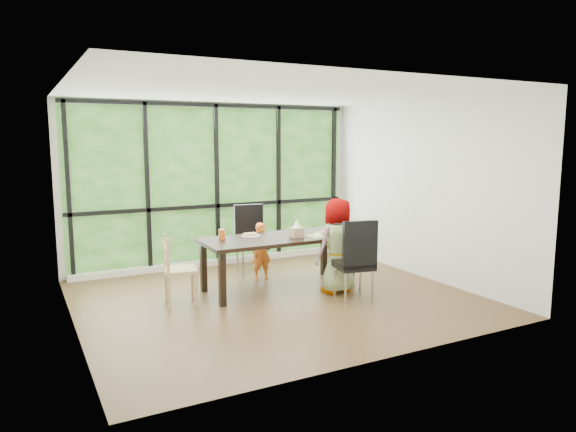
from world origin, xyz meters
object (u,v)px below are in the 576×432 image
object	(u,v)px
dining_table	(278,263)
child_toddler	(262,251)
chair_end_beech	(181,270)
plate_far	(251,236)
green_cup	(343,230)
orange_cup	(222,234)
chair_interior_leather	(354,259)
plate_near	(323,235)
chair_window_leather	(252,240)
tissue_box	(297,232)
child_older	(337,246)

from	to	relation	value
dining_table	child_toddler	world-z (taller)	child_toddler
chair_end_beech	plate_far	xyz separation A→B (m)	(1.08, 0.23, 0.31)
dining_table	green_cup	bearing A→B (deg)	-17.11
dining_table	child_toddler	bearing A→B (deg)	90.00
orange_cup	chair_interior_leather	bearing A→B (deg)	-37.10
dining_table	plate_near	size ratio (longest dim) A/B	8.85
orange_cup	green_cup	bearing A→B (deg)	-15.85
chair_window_leather	plate_near	xyz separation A→B (m)	(0.61, -1.13, 0.22)
chair_end_beech	dining_table	bearing A→B (deg)	-79.59
tissue_box	plate_near	bearing A→B (deg)	-5.51
tissue_box	dining_table	bearing A→B (deg)	146.89
chair_end_beech	green_cup	xyz separation A→B (m)	(2.31, -0.24, 0.37)
orange_cup	tissue_box	xyz separation A→B (m)	(0.98, -0.34, -0.00)
plate_far	chair_window_leather	bearing A→B (deg)	65.38
chair_end_beech	orange_cup	bearing A→B (deg)	-61.65
green_cup	tissue_box	world-z (taller)	green_cup
chair_window_leather	plate_far	distance (m)	0.85
chair_interior_leather	tissue_box	size ratio (longest dim) A/B	6.91
child_toddler	plate_far	distance (m)	0.59
chair_window_leather	orange_cup	size ratio (longest dim) A/B	7.83
plate_far	green_cup	xyz separation A→B (m)	(1.22, -0.47, 0.06)
plate_near	orange_cup	world-z (taller)	orange_cup
plate_far	tissue_box	world-z (taller)	tissue_box
dining_table	chair_interior_leather	world-z (taller)	chair_interior_leather
chair_end_beech	child_older	distance (m)	2.12
dining_table	green_cup	distance (m)	1.03
child_toddler	child_older	xyz separation A→B (m)	(0.64, -1.08, 0.22)
child_older	tissue_box	world-z (taller)	child_older
dining_table	orange_cup	xyz separation A→B (m)	(-0.76, 0.20, 0.44)
dining_table	tissue_box	bearing A→B (deg)	-33.11
tissue_box	chair_end_beech	bearing A→B (deg)	176.26
chair_window_leather	chair_end_beech	world-z (taller)	chair_window_leather
chair_end_beech	orange_cup	xyz separation A→B (m)	(0.65, 0.23, 0.37)
chair_window_leather	child_toddler	xyz separation A→B (m)	(-0.01, -0.39, -0.11)
child_toddler	plate_near	world-z (taller)	child_toddler
chair_end_beech	child_older	bearing A→B (deg)	-94.34
chair_interior_leather	child_older	bearing A→B (deg)	-73.99
chair_window_leather	green_cup	size ratio (longest dim) A/B	7.95
chair_interior_leather	chair_end_beech	distance (m)	2.25
child_toddler	plate_far	bearing A→B (deg)	-128.12
orange_cup	green_cup	size ratio (longest dim) A/B	1.02
chair_window_leather	plate_near	size ratio (longest dim) A/B	4.43
child_older	plate_far	bearing A→B (deg)	-42.85
dining_table	child_older	size ratio (longest dim) A/B	1.65
chair_window_leather	plate_far	size ratio (longest dim) A/B	4.06
child_toddler	tissue_box	xyz separation A→B (m)	(0.22, -0.70, 0.38)
chair_window_leather	plate_far	world-z (taller)	chair_window_leather
child_toddler	plate_near	distance (m)	1.02
chair_window_leather	child_toddler	distance (m)	0.40
tissue_box	plate_far	bearing A→B (deg)	148.34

